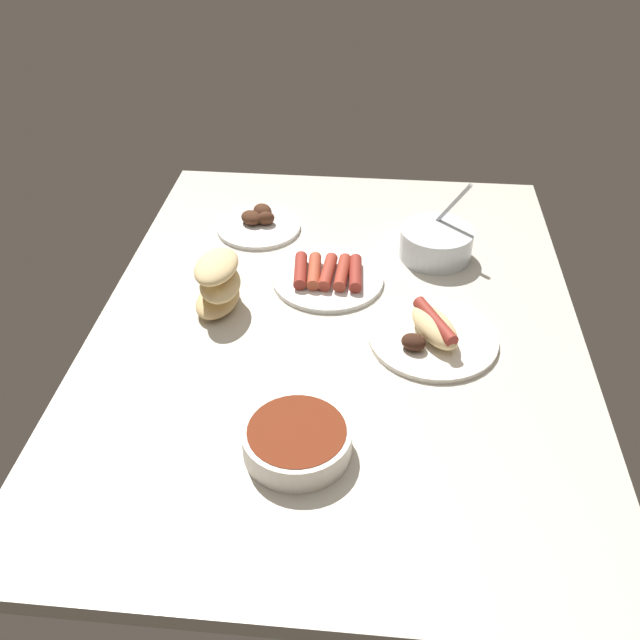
{
  "coord_description": "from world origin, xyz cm",
  "views": [
    {
      "loc": [
        -101.44,
        -6.24,
        78.96
      ],
      "look_at": [
        -4.0,
        2.91,
        3.0
      ],
      "focal_mm": 38.52,
      "sensor_mm": 36.0,
      "label": 1
    }
  ],
  "objects": [
    {
      "name": "plate_grilled_meat",
      "position": [
        32.64,
        20.27,
        1.12
      ],
      "size": [
        18.84,
        18.84,
        4.11
      ],
      "color": "white",
      "rests_on": "ground_plane"
    },
    {
      "name": "bowl_chili",
      "position": [
        -32.47,
        3.67,
        2.47
      ],
      "size": [
        16.43,
        16.43,
        4.48
      ],
      "color": "white",
      "rests_on": "ground_plane"
    },
    {
      "name": "plate_hotdog_assembled",
      "position": [
        -4.37,
        -17.43,
        1.78
      ],
      "size": [
        23.37,
        23.37,
        5.61
      ],
      "color": "white",
      "rests_on": "ground_plane"
    },
    {
      "name": "bowl_coleslaw",
      "position": [
        24.44,
        -18.99,
        3.56
      ],
      "size": [
        15.29,
        15.29,
        16.29
      ],
      "color": "silver",
      "rests_on": "ground_plane"
    },
    {
      "name": "plate_sausages",
      "position": [
        12.85,
        2.9,
        1.2
      ],
      "size": [
        22.47,
        22.47,
        3.52
      ],
      "color": "white",
      "rests_on": "ground_plane"
    },
    {
      "name": "bread_stack",
      "position": [
        2.36,
        22.77,
        5.4
      ],
      "size": [
        13.58,
        10.04,
        10.8
      ],
      "color": "#DBB77A",
      "rests_on": "ground_plane"
    },
    {
      "name": "ground_plane",
      "position": [
        0.0,
        0.0,
        -1.5
      ],
      "size": [
        120.0,
        90.0,
        3.0
      ],
      "primitive_type": "cube",
      "color": "beige"
    }
  ]
}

